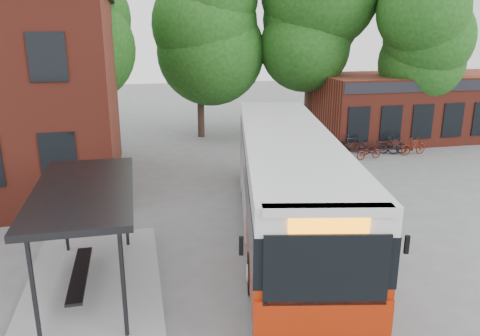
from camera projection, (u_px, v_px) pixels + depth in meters
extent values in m
plane|color=slate|center=(248.00, 255.00, 14.34)|extent=(100.00, 100.00, 0.00)
imported|color=navy|center=(325.00, 147.00, 25.75)|extent=(1.90, 1.24, 0.94)
imported|color=black|center=(336.00, 152.00, 24.38)|extent=(1.90, 0.87, 1.10)
imported|color=#5D1810|center=(369.00, 152.00, 24.96)|extent=(1.60, 0.81, 0.80)
imported|color=black|center=(351.00, 144.00, 26.07)|extent=(1.83, 0.96, 1.06)
imported|color=black|center=(393.00, 145.00, 26.07)|extent=(1.67, 0.79, 0.97)
imported|color=black|center=(383.00, 145.00, 26.05)|extent=(1.93, 1.18, 0.96)
imported|color=#551D0E|center=(414.00, 146.00, 25.83)|extent=(1.65, 0.65, 0.97)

